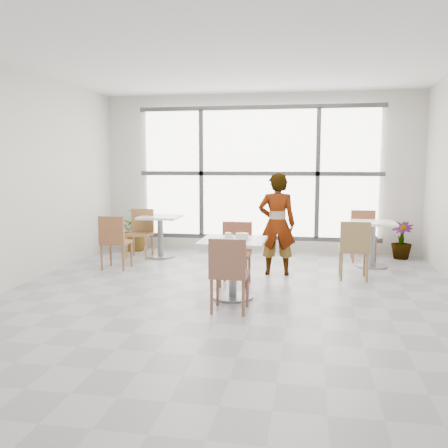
% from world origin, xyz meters
% --- Properties ---
extents(floor, '(7.00, 7.00, 0.00)m').
position_xyz_m(floor, '(0.00, 0.00, 0.00)').
color(floor, '#9E9EA5').
rests_on(floor, ground).
extents(ceiling, '(7.00, 7.00, 0.00)m').
position_xyz_m(ceiling, '(0.00, 0.00, 3.00)').
color(ceiling, white).
rests_on(ceiling, ground).
extents(wall_back, '(6.00, 0.00, 6.00)m').
position_xyz_m(wall_back, '(0.00, 3.50, 1.50)').
color(wall_back, silver).
rests_on(wall_back, ground).
extents(wall_front, '(6.00, 0.00, 6.00)m').
position_xyz_m(wall_front, '(0.00, -3.50, 1.50)').
color(wall_front, silver).
rests_on(wall_front, ground).
extents(wall_left, '(0.00, 7.00, 7.00)m').
position_xyz_m(wall_left, '(-3.00, 0.00, 1.50)').
color(wall_left, silver).
rests_on(wall_left, ground).
extents(window, '(4.60, 0.07, 2.52)m').
position_xyz_m(window, '(0.00, 3.44, 1.50)').
color(window, white).
rests_on(window, ground).
extents(main_table, '(0.80, 0.80, 0.75)m').
position_xyz_m(main_table, '(0.03, 0.14, 0.52)').
color(main_table, silver).
rests_on(main_table, ground).
extents(chair_near, '(0.42, 0.42, 0.87)m').
position_xyz_m(chair_near, '(0.09, -0.48, 0.50)').
color(chair_near, brown).
rests_on(chair_near, ground).
extents(chair_far, '(0.42, 0.42, 0.87)m').
position_xyz_m(chair_far, '(-0.04, 0.90, 0.50)').
color(chair_far, brown).
rests_on(chair_far, ground).
extents(oatmeal_bowl, '(0.21, 0.21, 0.09)m').
position_xyz_m(oatmeal_bowl, '(0.15, 0.15, 0.79)').
color(oatmeal_bowl, silver).
rests_on(oatmeal_bowl, main_table).
extents(coffee_cup, '(0.16, 0.13, 0.07)m').
position_xyz_m(coffee_cup, '(-0.05, 0.27, 0.78)').
color(coffee_cup, silver).
rests_on(coffee_cup, main_table).
extents(person, '(0.60, 0.42, 1.55)m').
position_xyz_m(person, '(0.48, 1.57, 0.78)').
color(person, black).
rests_on(person, ground).
extents(bg_table_left, '(0.70, 0.70, 0.75)m').
position_xyz_m(bg_table_left, '(-1.68, 2.60, 0.49)').
color(bg_table_left, white).
rests_on(bg_table_left, ground).
extents(bg_table_right, '(0.70, 0.70, 0.75)m').
position_xyz_m(bg_table_right, '(1.99, 2.40, 0.49)').
color(bg_table_right, white).
rests_on(bg_table_right, ground).
extents(bg_chair_left_near, '(0.42, 0.42, 0.87)m').
position_xyz_m(bg_chair_left_near, '(-2.09, 1.46, 0.50)').
color(bg_chair_left_near, brown).
rests_on(bg_chair_left_near, ground).
extents(bg_chair_left_far, '(0.42, 0.42, 0.87)m').
position_xyz_m(bg_chair_left_far, '(-2.03, 2.54, 0.50)').
color(bg_chair_left_far, '#9F6E3E').
rests_on(bg_chair_left_far, ground).
extents(bg_chair_right_near, '(0.42, 0.42, 0.87)m').
position_xyz_m(bg_chair_right_near, '(1.62, 1.40, 0.50)').
color(bg_chair_right_near, olive).
rests_on(bg_chair_right_near, ground).
extents(bg_chair_right_far, '(0.42, 0.42, 0.87)m').
position_xyz_m(bg_chair_right_far, '(1.90, 2.96, 0.50)').
color(bg_chair_right_far, '#A15B3A').
rests_on(bg_chair_right_far, ground).
extents(plant_left, '(0.80, 0.72, 0.82)m').
position_xyz_m(plant_left, '(-2.35, 3.18, 0.41)').
color(plant_left, '#63884B').
rests_on(plant_left, ground).
extents(plant_right, '(0.49, 0.49, 0.66)m').
position_xyz_m(plant_right, '(2.59, 3.20, 0.33)').
color(plant_right, '#488C3D').
rests_on(plant_right, ground).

